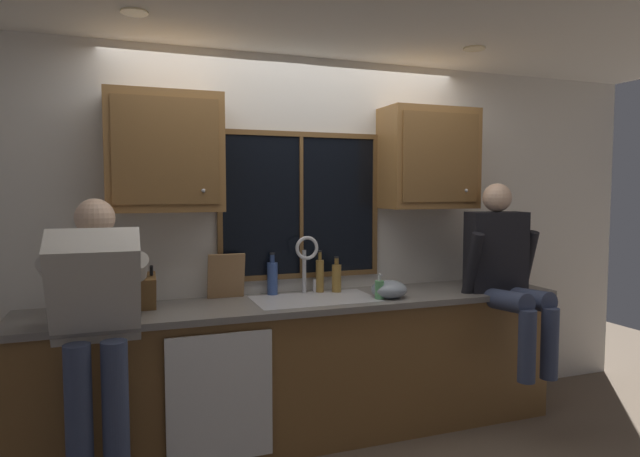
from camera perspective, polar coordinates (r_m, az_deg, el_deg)
The scene contains 25 objects.
back_wall at distance 3.84m, azimuth -3.06°, elevation -1.27°, with size 5.86×0.12×2.55m, color silver.
ceiling_downlight_left at distance 3.13m, azimuth -19.01°, elevation 20.78°, with size 0.14×0.14×0.01m, color #FFEAB2.
ceiling_downlight_right at distance 3.80m, azimuth 15.98°, elevation 17.80°, with size 0.14×0.14×0.01m, color #FFEAB2.
window_glass at distance 3.77m, azimuth -2.04°, elevation 2.44°, with size 1.10×0.02×0.95m, color black.
window_frame_top at distance 3.78m, azimuth -2.01°, elevation 9.91°, with size 1.17×0.02×0.04m, color brown.
window_frame_bottom at distance 3.81m, azimuth -1.97°, elevation -4.99°, with size 1.17×0.02×0.04m, color brown.
window_frame_left at distance 3.63m, azimuth -10.55°, elevation 2.31°, with size 0.04×0.02×0.95m, color brown.
window_frame_right at distance 3.98m, azimuth 5.81°, elevation 2.51°, with size 0.04×0.02×0.95m, color brown.
window_mullion_center at distance 3.76m, azimuth -1.98°, elevation 2.44°, with size 0.02×0.02×0.95m, color brown.
lower_cabinet_run at distance 3.69m, azimuth -1.37°, elevation -14.80°, with size 3.46×0.58×0.88m, color brown.
countertop at distance 3.55m, azimuth -1.28°, elevation -7.85°, with size 3.52×0.62×0.04m, color slate.
dishwasher_front at distance 3.25m, azimuth -10.48°, elevation -17.20°, with size 0.60×0.02×0.74m, color white.
upper_cabinet_left at distance 3.44m, azimuth -16.09°, elevation 7.71°, with size 0.68×0.36×0.72m.
upper_cabinet_right at distance 4.02m, azimuth 11.39°, elevation 7.24°, with size 0.68×0.36×0.72m.
sink at distance 3.59m, azimuth -0.55°, elevation -8.98°, with size 0.80×0.46×0.21m.
faucet at distance 3.70m, azimuth -1.38°, elevation -3.06°, with size 0.18×0.09×0.40m.
person_standing at distance 3.04m, azimuth -22.58°, elevation -8.81°, with size 0.53×0.67×1.59m.
person_sitting_on_counter at distance 3.93m, azimuth 18.94°, elevation -3.87°, with size 0.54×0.63×1.26m.
knife_block at distance 3.39m, azimuth -17.97°, elevation -6.39°, with size 0.12×0.18×0.32m.
cutting_board at distance 3.61m, azimuth -9.88°, elevation -4.97°, with size 0.24×0.02×0.30m, color #997047.
mixing_bowl at distance 3.64m, azimuth 7.30°, elevation -6.39°, with size 0.24×0.24×0.12m, color #8C99A8.
soap_dispenser at distance 3.57m, azimuth 6.29°, elevation -6.40°, with size 0.06×0.07×0.17m.
bottle_green_glass at distance 3.77m, azimuth -0.02°, elevation -4.93°, with size 0.06×0.06×0.29m.
bottle_tall_clear at distance 3.78m, azimuth 1.76°, elevation -5.19°, with size 0.07×0.07×0.25m.
bottle_amber_small at distance 3.70m, azimuth -5.05°, elevation -5.17°, with size 0.07×0.07×0.29m.
Camera 1 is at (-1.11, -3.60, 1.63)m, focal length 30.30 mm.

